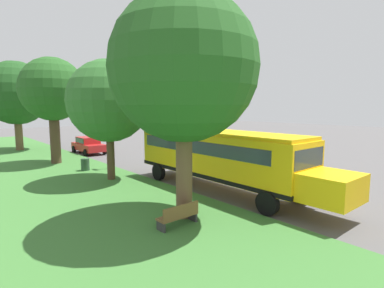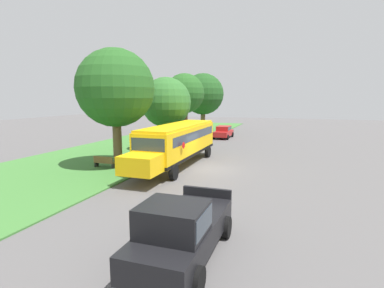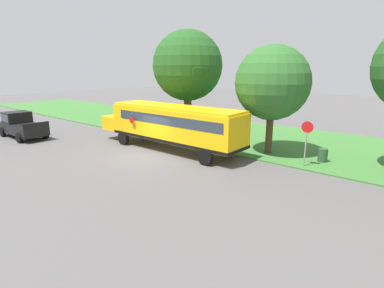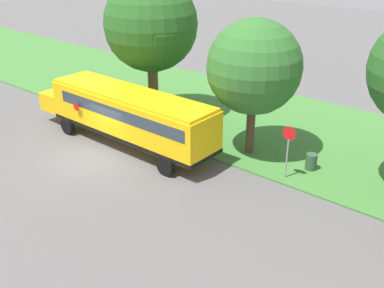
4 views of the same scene
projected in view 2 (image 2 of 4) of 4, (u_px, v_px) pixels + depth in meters
The scene contains 12 objects.
ground_plane at pixel (207, 169), 22.04m from camera, with size 120.00×120.00×0.00m, color #565454.
grass_verge at pixel (93, 159), 25.25m from camera, with size 12.00×80.00×0.08m, color #3D7533.
school_bus at pixel (178, 141), 22.78m from camera, with size 2.85×12.42×3.16m.
car_red_nearest at pixel (224, 131), 39.06m from camera, with size 2.02×4.40×1.56m.
pickup_truck at pixel (181, 229), 9.43m from camera, with size 2.28×5.40×2.10m.
oak_tree_beside_bus at pixel (118, 89), 21.79m from camera, with size 5.66×5.66×8.72m.
oak_tree_roadside_mid at pixel (165, 102), 28.82m from camera, with size 4.83×4.83×7.17m.
oak_tree_far_end at pixel (185, 93), 36.11m from camera, with size 4.78×4.78×8.14m.
oak_tree_across_road at pixel (203, 94), 45.46m from camera, with size 6.25×6.25×8.91m.
stop_sign at pixel (189, 131), 31.60m from camera, with size 0.08×0.68×2.74m.
park_bench at pixel (104, 162), 22.12m from camera, with size 1.61×0.52×0.92m.
trash_bin at pixel (177, 141), 32.83m from camera, with size 0.56×0.56×0.90m, color #2D4C33.
Camera 2 is at (5.92, -20.72, 5.14)m, focal length 28.00 mm.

